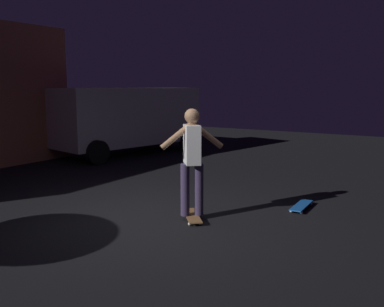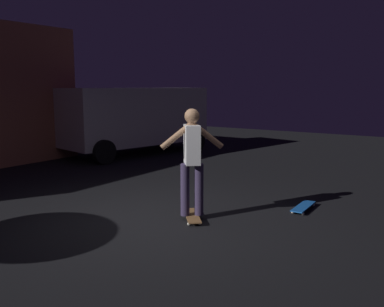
{
  "view_description": "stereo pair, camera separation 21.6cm",
  "coord_description": "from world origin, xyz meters",
  "px_view_note": "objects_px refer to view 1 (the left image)",
  "views": [
    {
      "loc": [
        -5.08,
        -3.94,
        2.07
      ],
      "look_at": [
        0.38,
        -0.5,
        1.05
      ],
      "focal_mm": 39.81,
      "sensor_mm": 36.0,
      "label": 1
    },
    {
      "loc": [
        -4.97,
        -4.12,
        2.07
      ],
      "look_at": [
        0.38,
        -0.5,
        1.05
      ],
      "focal_mm": 39.81,
      "sensor_mm": 36.0,
      "label": 2
    }
  ],
  "objects_px": {
    "parked_van": "(126,116)",
    "skater": "(192,154)",
    "skateboard_spare": "(301,206)",
    "skateboard_ridden": "(192,216)"
  },
  "relations": [
    {
      "from": "parked_van",
      "to": "skater",
      "type": "bearing_deg",
      "value": -130.9
    },
    {
      "from": "parked_van",
      "to": "skateboard_spare",
      "type": "height_order",
      "value": "parked_van"
    },
    {
      "from": "parked_van",
      "to": "skateboard_ridden",
      "type": "height_order",
      "value": "parked_van"
    },
    {
      "from": "skateboard_ridden",
      "to": "parked_van",
      "type": "bearing_deg",
      "value": 49.1
    },
    {
      "from": "parked_van",
      "to": "skater",
      "type": "distance_m",
      "value": 7.02
    },
    {
      "from": "parked_van",
      "to": "skateboard_spare",
      "type": "distance_m",
      "value": 7.36
    },
    {
      "from": "parked_van",
      "to": "skater",
      "type": "relative_size",
      "value": 2.92
    },
    {
      "from": "parked_van",
      "to": "skateboard_ridden",
      "type": "xyz_separation_m",
      "value": [
        -4.6,
        -5.31,
        -1.11
      ]
    },
    {
      "from": "skateboard_ridden",
      "to": "skater",
      "type": "height_order",
      "value": "skater"
    },
    {
      "from": "parked_van",
      "to": "skateboard_ridden",
      "type": "bearing_deg",
      "value": -130.9
    }
  ]
}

